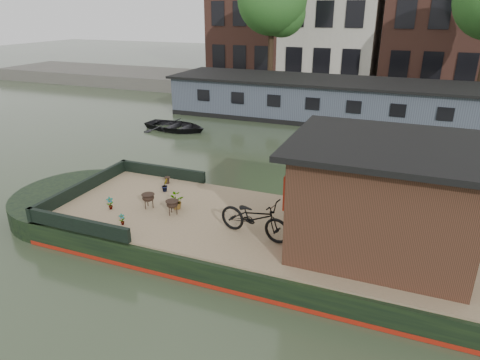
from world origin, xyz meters
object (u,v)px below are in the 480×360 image
at_px(brazier_front, 148,201).
at_px(dinghy, 175,123).
at_px(cabin, 382,196).
at_px(brazier_rear, 172,208).
at_px(bicycle, 254,217).
at_px(potted_plant_a, 110,203).

bearing_deg(brazier_front, dinghy, 115.94).
xyz_separation_m(cabin, brazier_rear, (-5.02, -0.29, -1.04)).
relative_size(brazier_front, dinghy, 0.12).
xyz_separation_m(cabin, bicycle, (-2.69, -0.56, -0.76)).
relative_size(cabin, brazier_rear, 10.51).
bearing_deg(dinghy, potted_plant_a, -154.26).
bearing_deg(brazier_rear, cabin, 3.33).
height_order(potted_plant_a, brazier_rear, brazier_rear).
bearing_deg(potted_plant_a, cabin, 5.50).
xyz_separation_m(potted_plant_a, brazier_rear, (1.67, 0.35, 0.02)).
distance_m(potted_plant_a, brazier_rear, 1.71).
height_order(cabin, brazier_rear, cabin).
height_order(brazier_rear, dinghy, brazier_rear).
bearing_deg(dinghy, cabin, -125.86).
xyz_separation_m(cabin, brazier_front, (-5.81, -0.19, -1.03)).
height_order(cabin, bicycle, cabin).
bearing_deg(cabin, potted_plant_a, -174.50).
height_order(brazier_front, brazier_rear, brazier_front).
bearing_deg(bicycle, cabin, -67.99).
xyz_separation_m(cabin, potted_plant_a, (-6.69, -0.64, -1.05)).
relative_size(bicycle, dinghy, 0.56).
relative_size(potted_plant_a, brazier_front, 0.88).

